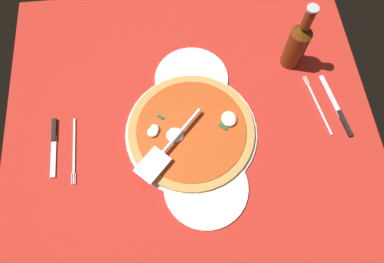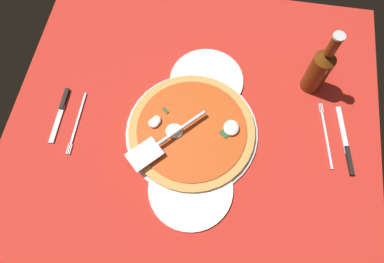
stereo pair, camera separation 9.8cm
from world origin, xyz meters
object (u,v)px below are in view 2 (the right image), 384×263
(pizza_server, at_px, (163,141))
(beer_bottle, at_px, (320,69))
(dinner_plate_left, at_px, (207,80))
(dinner_plate_right, at_px, (191,189))
(place_setting_near, at_px, (69,116))
(place_setting_far, at_px, (336,141))
(pizza, at_px, (192,132))

(pizza_server, relative_size, beer_bottle, 0.86)
(dinner_plate_left, height_order, beer_bottle, beer_bottle)
(dinner_plate_right, height_order, beer_bottle, beer_bottle)
(dinner_plate_left, bearing_deg, dinner_plate_right, 0.91)
(dinner_plate_left, bearing_deg, place_setting_near, -64.22)
(place_setting_near, bearing_deg, place_setting_far, 92.31)
(place_setting_near, relative_size, beer_bottle, 0.88)
(beer_bottle, bearing_deg, dinner_plate_right, -39.37)
(dinner_plate_right, bearing_deg, pizza, -172.15)
(pizza, bearing_deg, dinner_plate_right, 7.85)
(dinner_plate_right, distance_m, place_setting_near, 0.41)
(dinner_plate_right, relative_size, place_setting_far, 1.08)
(pizza, distance_m, place_setting_near, 0.36)
(dinner_plate_left, height_order, place_setting_near, place_setting_near)
(dinner_plate_left, relative_size, beer_bottle, 0.94)
(dinner_plate_left, relative_size, place_setting_far, 1.07)
(dinner_plate_right, relative_size, pizza, 0.63)
(place_setting_far, height_order, beer_bottle, beer_bottle)
(pizza_server, xyz_separation_m, beer_bottle, (-0.26, 0.40, 0.05))
(dinner_plate_left, xyz_separation_m, beer_bottle, (-0.03, 0.31, 0.09))
(pizza_server, xyz_separation_m, place_setting_near, (-0.05, -0.29, -0.04))
(pizza, distance_m, beer_bottle, 0.40)
(pizza_server, distance_m, place_setting_near, 0.29)
(place_setting_near, bearing_deg, pizza_server, 80.08)
(dinner_plate_right, bearing_deg, place_setting_far, 117.57)
(pizza_server, bearing_deg, dinner_plate_left, -157.25)
(dinner_plate_left, bearing_deg, pizza_server, -21.07)
(dinner_plate_right, distance_m, place_setting_far, 0.43)
(place_setting_near, relative_size, place_setting_far, 1.00)
(pizza, xyz_separation_m, place_setting_far, (-0.04, 0.40, -0.01))
(dinner_plate_left, bearing_deg, pizza, -5.29)
(dinner_plate_left, relative_size, pizza, 0.62)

